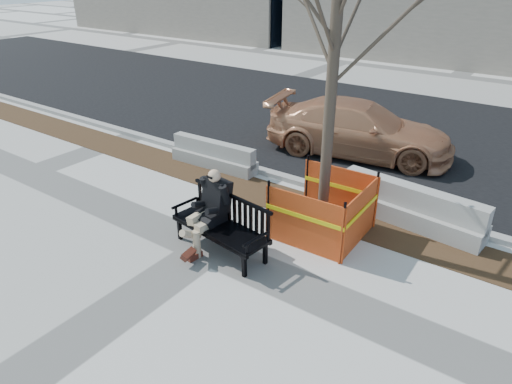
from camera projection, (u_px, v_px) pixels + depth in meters
ground at (208, 249)px, 8.93m from camera, size 120.00×120.00×0.00m
mulch_strip at (281, 198)px, 10.83m from camera, size 40.00×1.20×0.02m
asphalt_street at (382, 129)px, 15.35m from camera, size 60.00×10.40×0.01m
curb at (301, 182)px, 11.50m from camera, size 60.00×0.25×0.12m
bench at (221, 250)px, 8.88m from camera, size 2.16×1.02×1.11m
seated_man at (213, 244)px, 9.09m from camera, size 0.81×1.19×1.55m
tree_fence at (321, 232)px, 9.48m from camera, size 2.57×2.57×6.28m
sedan at (356, 154)px, 13.38m from camera, size 5.51×3.07×1.51m
jersey_barrier_left at (214, 167)px, 12.53m from camera, size 2.58×0.60×0.73m
jersey_barrier_right at (408, 223)px, 9.80m from camera, size 3.10×0.94×0.88m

